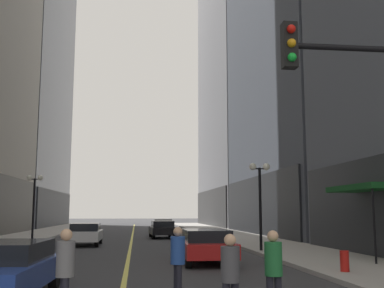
# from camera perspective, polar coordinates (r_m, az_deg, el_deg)

# --- Properties ---
(ground_plane) EXTENTS (200.00, 200.00, 0.00)m
(ground_plane) POSITION_cam_1_polar(r_m,az_deg,el_deg) (40.44, -7.22, -10.97)
(ground_plane) COLOR #38383A
(sidewalk_left) EXTENTS (4.50, 78.00, 0.15)m
(sidewalk_left) POSITION_cam_1_polar(r_m,az_deg,el_deg) (41.33, -18.93, -10.43)
(sidewalk_left) COLOR #ADA8A0
(sidewalk_left) RESTS_ON ground
(sidewalk_right) EXTENTS (4.50, 78.00, 0.15)m
(sidewalk_right) POSITION_cam_1_polar(r_m,az_deg,el_deg) (41.20, 4.54, -10.85)
(sidewalk_right) COLOR #ADA8A0
(sidewalk_right) RESTS_ON ground
(lane_centre_stripe) EXTENTS (0.16, 70.00, 0.01)m
(lane_centre_stripe) POSITION_cam_1_polar(r_m,az_deg,el_deg) (40.44, -7.22, -10.96)
(lane_centre_stripe) COLOR #E5D64C
(lane_centre_stripe) RESTS_ON ground
(building_left_far) EXTENTS (14.08, 26.00, 39.41)m
(building_left_far) POSITION_cam_1_polar(r_m,az_deg,el_deg) (70.01, -21.26, 6.97)
(building_left_far) COLOR slate
(building_left_far) RESTS_ON ground
(storefront_awning_right) EXTENTS (1.60, 4.29, 3.12)m
(storefront_awning_right) POSITION_cam_1_polar(r_m,az_deg,el_deg) (20.87, 20.12, -5.04)
(storefront_awning_right) COLOR #144C1E
(storefront_awning_right) RESTS_ON ground
(car_blue) EXTENTS (2.14, 4.78, 1.32)m
(car_blue) POSITION_cam_1_polar(r_m,az_deg,el_deg) (12.19, -21.82, -13.74)
(car_blue) COLOR navy
(car_blue) RESTS_ON ground
(car_red) EXTENTS (1.94, 4.63, 1.32)m
(car_red) POSITION_cam_1_polar(r_m,az_deg,el_deg) (19.18, 1.62, -12.06)
(car_red) COLOR #B21919
(car_red) RESTS_ON ground
(car_white) EXTENTS (1.89, 4.29, 1.32)m
(car_white) POSITION_cam_1_polar(r_m,az_deg,el_deg) (29.78, -12.76, -10.48)
(car_white) COLOR silver
(car_white) RESTS_ON ground
(car_black) EXTENTS (1.98, 4.15, 1.32)m
(car_black) POSITION_cam_1_polar(r_m,az_deg,el_deg) (36.98, -3.62, -10.17)
(car_black) COLOR black
(car_black) RESTS_ON ground
(car_navy) EXTENTS (1.84, 4.73, 1.32)m
(car_navy) POSITION_cam_1_polar(r_m,az_deg,el_deg) (45.19, -3.55, -9.80)
(car_navy) COLOR #141E4C
(car_navy) RESTS_ON ground
(pedestrian_in_green_parka) EXTENTS (0.35, 0.35, 1.67)m
(pedestrian_in_green_parka) POSITION_cam_1_polar(r_m,az_deg,el_deg) (9.48, 9.82, -14.46)
(pedestrian_in_green_parka) COLOR black
(pedestrian_in_green_parka) RESTS_ON ground
(pedestrian_in_blue_hoodie) EXTENTS (0.41, 0.41, 1.67)m
(pedestrian_in_blue_hoodie) POSITION_cam_1_polar(r_m,az_deg,el_deg) (11.35, -1.73, -13.50)
(pedestrian_in_blue_hoodie) COLOR black
(pedestrian_in_blue_hoodie) RESTS_ON ground
(pedestrian_in_grey_suit) EXTENTS (0.42, 0.42, 1.71)m
(pedestrian_in_grey_suit) POSITION_cam_1_polar(r_m,az_deg,el_deg) (9.35, -15.06, -14.22)
(pedestrian_in_grey_suit) COLOR black
(pedestrian_in_grey_suit) RESTS_ON ground
(pedestrian_with_orange_bag) EXTENTS (0.39, 0.39, 1.63)m
(pedestrian_with_orange_bag) POSITION_cam_1_polar(r_m,az_deg,el_deg) (8.66, 4.66, -15.31)
(pedestrian_with_orange_bag) COLOR black
(pedestrian_with_orange_bag) RESTS_ON ground
(street_lamp_left_far) EXTENTS (1.06, 0.36, 4.43)m
(street_lamp_left_far) POSITION_cam_1_polar(r_m,az_deg,el_deg) (32.91, -18.51, -5.60)
(street_lamp_left_far) COLOR black
(street_lamp_left_far) RESTS_ON ground
(street_lamp_right_mid) EXTENTS (1.06, 0.36, 4.43)m
(street_lamp_right_mid) POSITION_cam_1_polar(r_m,az_deg,el_deg) (23.79, 8.20, -5.12)
(street_lamp_right_mid) COLOR black
(street_lamp_right_mid) RESTS_ON ground
(fire_hydrant_right) EXTENTS (0.28, 0.28, 0.80)m
(fire_hydrant_right) POSITION_cam_1_polar(r_m,az_deg,el_deg) (16.14, 17.96, -13.56)
(fire_hydrant_right) COLOR red
(fire_hydrant_right) RESTS_ON ground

